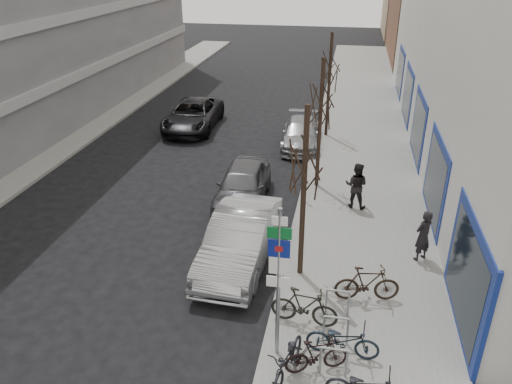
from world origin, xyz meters
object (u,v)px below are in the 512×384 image
at_px(parked_car_mid, 243,185).
at_px(tree_far, 331,61).
at_px(lane_car, 193,115).
at_px(meter_front, 284,259).
at_px(parked_car_back, 301,134).
at_px(bike_near_right, 317,355).
at_px(bike_far_inner, 367,283).
at_px(bike_mid_curb, 343,337).
at_px(bike_mid_inner, 304,306).
at_px(highway_sign_pole, 279,276).
at_px(meter_mid, 303,182).
at_px(meter_back, 314,136).
at_px(parked_car_front, 240,240).
at_px(tree_mid, 322,93).
at_px(bike_near_left, 288,357).
at_px(pedestrian_near, 423,236).
at_px(tree_near, 305,154).
at_px(pedestrian_far, 356,185).
at_px(bike_rack, 336,327).

bearing_deg(parked_car_mid, tree_far, 70.58).
bearing_deg(tree_far, lane_car, 178.66).
bearing_deg(meter_front, tree_far, 88.09).
bearing_deg(parked_car_back, bike_near_right, -85.77).
bearing_deg(bike_far_inner, tree_far, -1.25).
bearing_deg(lane_car, bike_mid_curb, -64.07).
bearing_deg(bike_mid_inner, lane_car, 32.74).
distance_m(highway_sign_pole, meter_mid, 8.65).
relative_size(meter_back, parked_car_front, 0.25).
height_order(meter_mid, bike_mid_curb, meter_mid).
relative_size(meter_back, parked_car_back, 0.28).
bearing_deg(tree_far, tree_mid, -90.00).
bearing_deg(highway_sign_pole, bike_mid_inner, 65.56).
height_order(bike_near_left, bike_mid_curb, bike_near_left).
distance_m(highway_sign_pole, meter_front, 3.39).
relative_size(meter_mid, bike_far_inner, 0.68).
distance_m(tree_far, meter_back, 4.08).
xyz_separation_m(meter_mid, meter_back, (0.00, 5.50, 0.00)).
bearing_deg(pedestrian_near, bike_near_right, 21.26).
bearing_deg(bike_mid_inner, meter_front, 29.74).
relative_size(meter_back, bike_mid_curb, 0.71).
xyz_separation_m(meter_front, bike_near_left, (0.62, -3.71, -0.20)).
bearing_deg(bike_mid_inner, parked_car_front, 46.48).
bearing_deg(tree_mid, bike_mid_curb, -81.94).
distance_m(tree_mid, bike_mid_inner, 9.44).
xyz_separation_m(bike_near_left, bike_near_right, (0.63, 0.29, -0.09)).
distance_m(highway_sign_pole, tree_mid, 10.15).
xyz_separation_m(tree_near, pedestrian_near, (3.72, 1.47, -3.08)).
distance_m(meter_back, bike_near_left, 14.73).
bearing_deg(bike_far_inner, lane_car, 24.47).
bearing_deg(meter_front, meter_back, 90.00).
relative_size(tree_mid, bike_near_right, 3.51).
distance_m(tree_mid, pedestrian_far, 3.84).
height_order(bike_mid_curb, pedestrian_far, pedestrian_far).
distance_m(meter_front, bike_far_inner, 2.49).
height_order(tree_near, meter_mid, tree_near).
bearing_deg(meter_front, bike_near_left, -80.51).
distance_m(tree_mid, meter_back, 5.13).
height_order(highway_sign_pole, bike_near_left, highway_sign_pole).
xyz_separation_m(bike_far_inner, parked_car_mid, (-4.79, 5.62, 0.07)).
distance_m(tree_far, parked_car_front, 13.14).
bearing_deg(tree_near, bike_rack, -67.52).
height_order(meter_mid, bike_mid_inner, meter_mid).
xyz_separation_m(meter_front, parked_car_front, (-1.54, 0.92, -0.06)).
height_order(meter_mid, bike_far_inner, meter_mid).
xyz_separation_m(bike_mid_inner, parked_car_back, (-1.55, 13.77, -0.04)).
bearing_deg(bike_near_right, meter_back, -17.29).
relative_size(bike_near_left, parked_car_mid, 0.41).
bearing_deg(lane_car, parked_car_back, -17.63).
relative_size(tree_near, parked_car_mid, 1.20).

